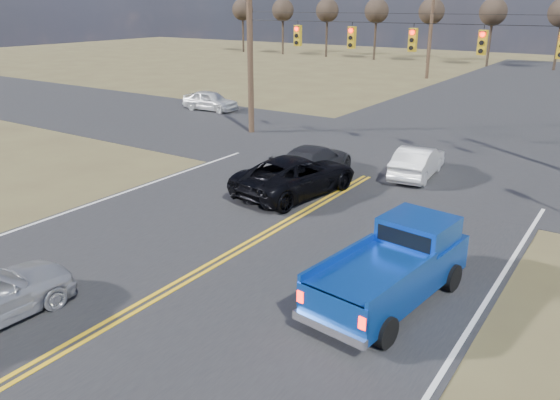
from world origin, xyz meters
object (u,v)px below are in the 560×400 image
Objects in this scene: cross_car_west at (210,101)px; dgrey_car_queue at (313,161)px; white_car_queue at (417,162)px; pickup_truck at (394,268)px; black_suv at (296,175)px.

dgrey_car_queue is at bearing -126.65° from cross_car_west.
dgrey_car_queue is (-3.59, -2.39, 0.01)m from white_car_queue.
pickup_truck is at bearing -132.38° from cross_car_west.
pickup_truck reaches higher than dgrey_car_queue.
dgrey_car_queue is 16.04m from cross_car_west.
cross_car_west is at bearing -29.76° from black_suv.
cross_car_west is (-20.12, 16.54, -0.23)m from pickup_truck.
pickup_truck is 0.97× the size of black_suv.
pickup_truck is at bearing 128.26° from dgrey_car_queue.
black_suv is 17.83m from cross_car_west.
black_suv is at bearing 51.41° from white_car_queue.
white_car_queue is 0.86× the size of dgrey_car_queue.
black_suv is 2.32m from dgrey_car_queue.
white_car_queue is (-3.18, 10.03, -0.25)m from pickup_truck.
white_car_queue is at bearing 114.56° from pickup_truck.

